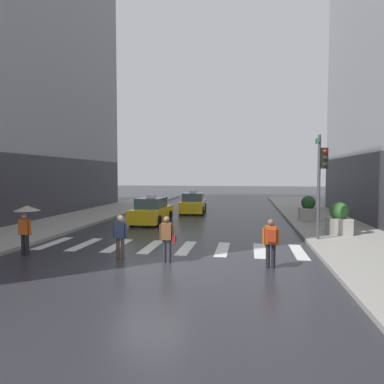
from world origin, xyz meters
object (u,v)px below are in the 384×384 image
at_px(pedestrian_with_umbrella, 26,217).
at_px(planter_mid_block, 308,209).
at_px(traffic_light_pole, 321,172).
at_px(pedestrian_plain_coat, 120,234).
at_px(planter_near_corner, 339,219).
at_px(taxi_second, 193,204).
at_px(pedestrian_with_backpack, 271,240).
at_px(pedestrian_with_handbag, 167,236).
at_px(taxi_lead, 152,212).

bearing_deg(pedestrian_with_umbrella, planter_mid_block, 41.93).
bearing_deg(traffic_light_pole, pedestrian_plain_coat, -149.95).
bearing_deg(planter_near_corner, taxi_second, 133.38).
relative_size(pedestrian_with_backpack, planter_near_corner, 1.03).
xyz_separation_m(pedestrian_with_handbag, pedestrian_plain_coat, (-1.79, 0.10, 0.01)).
relative_size(pedestrian_with_umbrella, pedestrian_with_handbag, 1.18).
bearing_deg(pedestrian_plain_coat, pedestrian_with_backpack, -2.94).
bearing_deg(traffic_light_pole, taxi_second, 125.01).
height_order(pedestrian_with_handbag, pedestrian_plain_coat, same).
relative_size(traffic_light_pole, pedestrian_with_umbrella, 2.47).
xyz_separation_m(pedestrian_with_umbrella, pedestrian_with_handbag, (5.60, -0.13, -0.58)).
bearing_deg(taxi_second, traffic_light_pole, -54.99).
bearing_deg(taxi_lead, pedestrian_with_backpack, -54.61).
height_order(taxi_second, pedestrian_with_umbrella, pedestrian_with_umbrella).
xyz_separation_m(taxi_lead, planter_mid_block, (10.02, 1.61, 0.15)).
bearing_deg(pedestrian_plain_coat, traffic_light_pole, 30.05).
distance_m(pedestrian_plain_coat, planter_near_corner, 11.02).
bearing_deg(traffic_light_pole, pedestrian_with_handbag, -142.65).
bearing_deg(taxi_lead, pedestrian_with_umbrella, -103.52).
relative_size(pedestrian_with_backpack, pedestrian_plain_coat, 1.00).
height_order(taxi_second, planter_near_corner, taxi_second).
relative_size(taxi_second, pedestrian_with_umbrella, 2.38).
bearing_deg(taxi_second, taxi_lead, -105.89).
bearing_deg(pedestrian_plain_coat, pedestrian_with_handbag, -3.06).
distance_m(pedestrian_with_backpack, planter_mid_block, 11.77).
distance_m(pedestrian_with_handbag, planter_mid_block, 13.02).
distance_m(taxi_second, pedestrian_with_handbag, 15.78).
bearing_deg(pedestrian_with_handbag, pedestrian_plain_coat, 176.94).
bearing_deg(traffic_light_pole, planter_mid_block, 85.07).
distance_m(pedestrian_with_umbrella, planter_mid_block, 16.53).
distance_m(taxi_lead, planter_near_corner, 11.17).
relative_size(pedestrian_with_umbrella, pedestrian_plain_coat, 1.18).
bearing_deg(taxi_lead, traffic_light_pole, -27.23).
xyz_separation_m(pedestrian_with_backpack, pedestrian_with_handbag, (-3.59, 0.18, -0.04)).
distance_m(traffic_light_pole, pedestrian_plain_coat, 9.45).
xyz_separation_m(taxi_lead, taxi_second, (1.75, 6.14, 0.00)).
distance_m(traffic_light_pole, taxi_second, 13.69).
height_order(pedestrian_with_umbrella, planter_mid_block, pedestrian_with_umbrella).
bearing_deg(taxi_lead, planter_mid_block, 9.15).
distance_m(traffic_light_pole, pedestrian_with_backpack, 5.95).
relative_size(taxi_second, planter_near_corner, 2.89).
xyz_separation_m(taxi_second, pedestrian_with_handbag, (1.58, -15.70, 0.21)).
bearing_deg(traffic_light_pole, taxi_lead, 152.77).
distance_m(pedestrian_with_handbag, pedestrian_plain_coat, 1.80).
height_order(taxi_lead, pedestrian_with_umbrella, pedestrian_with_umbrella).
xyz_separation_m(taxi_lead, pedestrian_with_backpack, (6.91, -9.74, 0.25)).
height_order(taxi_lead, pedestrian_with_handbag, taxi_lead).
distance_m(taxi_second, planter_mid_block, 9.44).
height_order(pedestrian_with_backpack, planter_mid_block, planter_mid_block).
height_order(pedestrian_plain_coat, planter_near_corner, planter_near_corner).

